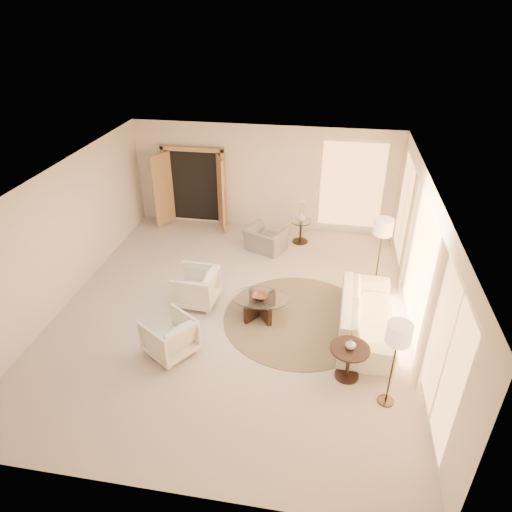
% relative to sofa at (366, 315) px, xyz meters
% --- Properties ---
extents(room, '(7.04, 8.04, 2.83)m').
position_rel_sofa_xyz_m(room, '(-2.62, 0.19, 1.04)').
color(room, beige).
rests_on(room, ground).
extents(windows_right, '(0.10, 6.40, 2.40)m').
position_rel_sofa_xyz_m(windows_right, '(0.83, 0.29, 0.99)').
color(windows_right, '#FEB065').
rests_on(windows_right, room).
extents(window_back_corner, '(1.70, 0.10, 2.40)m').
position_rel_sofa_xyz_m(window_back_corner, '(-0.32, 4.14, 0.99)').
color(window_back_corner, '#FEB065').
rests_on(window_back_corner, room).
extents(curtains_right, '(0.06, 5.20, 2.60)m').
position_rel_sofa_xyz_m(curtains_right, '(0.78, 1.19, 0.94)').
color(curtains_right, tan).
rests_on(curtains_right, room).
extents(french_doors, '(1.95, 0.66, 2.16)m').
position_rel_sofa_xyz_m(french_doors, '(-4.52, 4.01, 0.71)').
color(french_doors, tan).
rests_on(french_doors, room).
extents(area_rug, '(3.75, 3.75, 0.01)m').
position_rel_sofa_xyz_m(area_rug, '(-1.28, 0.13, -0.35)').
color(area_rug, '#413525').
rests_on(area_rug, room).
extents(sofa, '(1.05, 2.49, 0.72)m').
position_rel_sofa_xyz_m(sofa, '(0.00, 0.00, 0.00)').
color(sofa, white).
rests_on(sofa, room).
extents(armchair_left, '(0.81, 0.86, 0.85)m').
position_rel_sofa_xyz_m(armchair_left, '(-3.44, 0.33, 0.06)').
color(armchair_left, white).
rests_on(armchair_left, room).
extents(armchair_right, '(1.04, 1.05, 0.80)m').
position_rel_sofa_xyz_m(armchair_right, '(-3.47, -1.23, 0.04)').
color(armchair_right, white).
rests_on(armchair_right, room).
extents(accent_chair, '(1.09, 0.92, 0.81)m').
position_rel_sofa_xyz_m(accent_chair, '(-2.36, 2.82, 0.04)').
color(accent_chair, gray).
rests_on(accent_chair, room).
extents(coffee_table, '(1.17, 1.17, 0.42)m').
position_rel_sofa_xyz_m(coffee_table, '(-2.06, 0.14, -0.09)').
color(coffee_table, black).
rests_on(coffee_table, room).
extents(end_table, '(0.66, 0.66, 0.62)m').
position_rel_sofa_xyz_m(end_table, '(-0.34, -1.30, 0.07)').
color(end_table, black).
rests_on(end_table, room).
extents(side_table, '(0.52, 0.52, 0.61)m').
position_rel_sofa_xyz_m(side_table, '(-1.53, 3.39, 0.01)').
color(side_table, '#2D2217').
rests_on(side_table, room).
extents(floor_lamp_near, '(0.40, 0.40, 1.65)m').
position_rel_sofa_xyz_m(floor_lamp_near, '(0.28, 1.56, 1.05)').
color(floor_lamp_near, '#2D2217').
rests_on(floor_lamp_near, room).
extents(floor_lamp_far, '(0.38, 0.38, 1.55)m').
position_rel_sofa_xyz_m(floor_lamp_far, '(0.28, -1.76, 0.96)').
color(floor_lamp_far, '#2D2217').
rests_on(floor_lamp_far, room).
extents(bowl, '(0.32, 0.32, 0.08)m').
position_rel_sofa_xyz_m(bowl, '(-2.06, 0.14, 0.10)').
color(bowl, brown).
rests_on(bowl, coffee_table).
extents(end_vase, '(0.22, 0.22, 0.18)m').
position_rel_sofa_xyz_m(end_vase, '(-0.34, -1.30, 0.35)').
color(end_vase, silver).
rests_on(end_vase, end_table).
extents(side_vase, '(0.28, 0.28, 0.24)m').
position_rel_sofa_xyz_m(side_vase, '(-1.53, 3.39, 0.36)').
color(side_vase, silver).
rests_on(side_vase, side_table).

